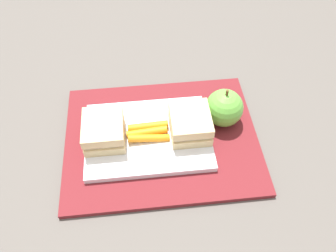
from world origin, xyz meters
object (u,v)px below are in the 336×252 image
at_px(carrot_sticks_bundle, 148,132).
at_px(food_tray, 148,136).
at_px(sandwich_half_left, 104,131).
at_px(apple, 224,108).
at_px(sandwich_half_right, 190,123).

bearing_deg(carrot_sticks_bundle, food_tray, -154.96).
bearing_deg(sandwich_half_left, apple, 7.21).
relative_size(food_tray, sandwich_half_right, 2.88).
distance_m(sandwich_half_left, carrot_sticks_bundle, 0.08).
relative_size(food_tray, sandwich_half_left, 2.88).
relative_size(sandwich_half_right, apple, 0.96).
relative_size(food_tray, apple, 2.77).
height_order(sandwich_half_left, apple, apple).
height_order(food_tray, sandwich_half_right, sandwich_half_right).
height_order(sandwich_half_right, apple, apple).
bearing_deg(sandwich_half_left, food_tray, 0.00).
xyz_separation_m(food_tray, sandwich_half_left, (-0.08, 0.00, 0.03)).
distance_m(carrot_sticks_bundle, apple, 0.15).
xyz_separation_m(food_tray, sandwich_half_right, (0.08, 0.00, 0.03)).
bearing_deg(apple, sandwich_half_right, -157.46).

